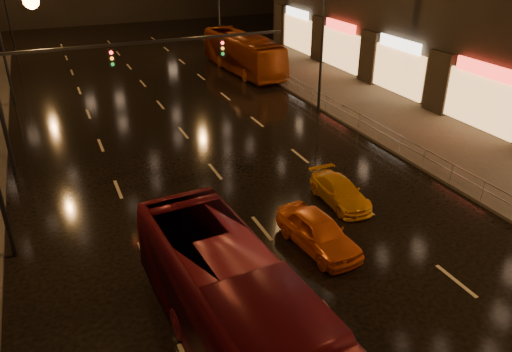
{
  "coord_description": "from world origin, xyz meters",
  "views": [
    {
      "loc": [
        -7.35,
        -6.35,
        11.39
      ],
      "look_at": [
        -0.25,
        10.05,
        2.5
      ],
      "focal_mm": 35.0,
      "sensor_mm": 36.0,
      "label": 1
    }
  ],
  "objects_px": {
    "bus_curb": "(243,53)",
    "taxi_near": "(318,232)",
    "bus_red": "(250,329)",
    "taxi_far": "(340,192)"
  },
  "relations": [
    {
      "from": "bus_curb",
      "to": "taxi_near",
      "type": "xyz_separation_m",
      "value": [
        -7.54,
        -26.47,
        -0.92
      ]
    },
    {
      "from": "bus_red",
      "to": "taxi_near",
      "type": "distance_m",
      "value": 6.92
    },
    {
      "from": "bus_red",
      "to": "bus_curb",
      "type": "relative_size",
      "value": 1.03
    },
    {
      "from": "bus_curb",
      "to": "taxi_far",
      "type": "relative_size",
      "value": 3.06
    },
    {
      "from": "bus_red",
      "to": "bus_curb",
      "type": "bearing_deg",
      "value": 64.13
    },
    {
      "from": "bus_red",
      "to": "bus_curb",
      "type": "xyz_separation_m",
      "value": [
        12.44,
        31.26,
        -0.06
      ]
    },
    {
      "from": "taxi_near",
      "to": "taxi_far",
      "type": "bearing_deg",
      "value": 38.86
    },
    {
      "from": "taxi_near",
      "to": "bus_red",
      "type": "bearing_deg",
      "value": -141.95
    },
    {
      "from": "taxi_near",
      "to": "bus_curb",
      "type": "bearing_deg",
      "value": 67.84
    },
    {
      "from": "bus_curb",
      "to": "taxi_far",
      "type": "height_order",
      "value": "bus_curb"
    }
  ]
}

